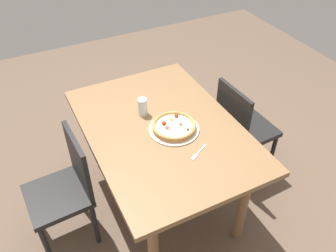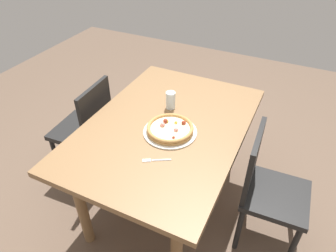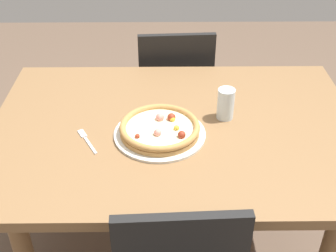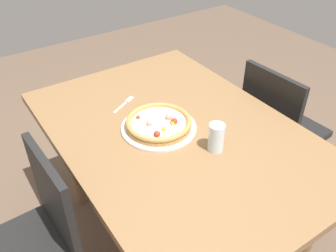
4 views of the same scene
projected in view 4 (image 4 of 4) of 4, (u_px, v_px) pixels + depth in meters
The scene contains 8 objects.
ground_plane at pixel (175, 236), 2.08m from camera, with size 6.00×6.00×0.00m, color brown.
dining_table at pixel (177, 147), 1.69m from camera, with size 1.44×1.00×0.76m.
chair_near at pixel (34, 243), 1.47m from camera, with size 0.42×0.42×0.88m.
chair_far at pixel (278, 128), 2.11m from camera, with size 0.42×0.42×0.88m.
plate at pixel (159, 127), 1.65m from camera, with size 0.34×0.34×0.01m, color silver.
pizza at pixel (159, 123), 1.63m from camera, with size 0.30×0.30×0.05m.
fork at pixel (125, 103), 1.82m from camera, with size 0.09×0.15×0.00m.
drinking_glass at pixel (216, 137), 1.49m from camera, with size 0.07×0.07×0.13m, color silver.
Camera 4 is at (1.06, -0.76, 1.74)m, focal length 38.67 mm.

